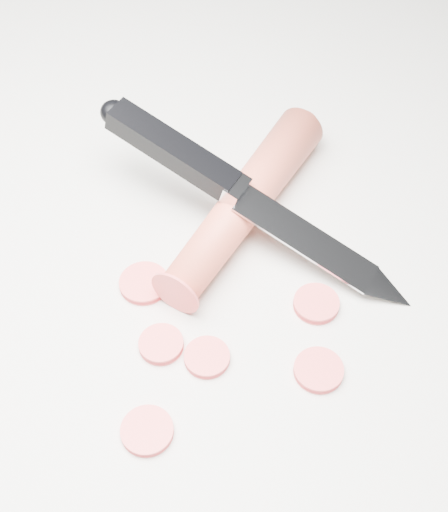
{
  "coord_description": "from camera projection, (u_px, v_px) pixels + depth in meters",
  "views": [
    {
      "loc": [
        -0.0,
        -0.3,
        0.43
      ],
      "look_at": [
        0.02,
        0.02,
        0.02
      ],
      "focal_mm": 50.0,
      "sensor_mm": 36.0,
      "label": 1
    }
  ],
  "objects": [
    {
      "name": "kitchen_knife",
      "position": [
        254.0,
        198.0,
        0.53
      ],
      "size": [
        0.24,
        0.18,
        0.08
      ],
      "primitive_type": null,
      "color": "#BABCC1",
      "rests_on": "ground"
    },
    {
      "name": "carrot_slice_3",
      "position": [
        161.0,
        344.0,
        0.49
      ],
      "size": [
        0.03,
        0.03,
        0.01
      ],
      "primitive_type": "cylinder",
      "color": "#F14847",
      "rests_on": "ground"
    },
    {
      "name": "carrot_slice_4",
      "position": [
        144.0,
        283.0,
        0.52
      ],
      "size": [
        0.04,
        0.04,
        0.01
      ],
      "primitive_type": "cylinder",
      "color": "#F14847",
      "rests_on": "ground"
    },
    {
      "name": "carrot_slice_0",
      "position": [
        316.0,
        304.0,
        0.51
      ],
      "size": [
        0.03,
        0.03,
        0.01
      ],
      "primitive_type": "cylinder",
      "color": "#F14847",
      "rests_on": "ground"
    },
    {
      "name": "carrot",
      "position": [
        245.0,
        202.0,
        0.55
      ],
      "size": [
        0.14,
        0.18,
        0.03
      ],
      "primitive_type": "cylinder",
      "rotation": [
        1.57,
        0.0,
        -0.61
      ],
      "color": "#D84A34",
      "rests_on": "ground"
    },
    {
      "name": "carrot_slice_2",
      "position": [
        319.0,
        370.0,
        0.48
      ],
      "size": [
        0.03,
        0.03,
        0.01
      ],
      "primitive_type": "cylinder",
      "color": "#F14847",
      "rests_on": "ground"
    },
    {
      "name": "carrot_slice_1",
      "position": [
        147.0,
        431.0,
        0.45
      ],
      "size": [
        0.03,
        0.03,
        0.01
      ],
      "primitive_type": "cylinder",
      "color": "#F14847",
      "rests_on": "ground"
    },
    {
      "name": "ground",
      "position": [
        195.0,
        293.0,
        0.52
      ],
      "size": [
        2.4,
        2.4,
        0.0
      ],
      "primitive_type": "plane",
      "color": "silver",
      "rests_on": "ground"
    },
    {
      "name": "carrot_slice_5",
      "position": [
        207.0,
        357.0,
        0.49
      ],
      "size": [
        0.03,
        0.03,
        0.01
      ],
      "primitive_type": "cylinder",
      "color": "#F14847",
      "rests_on": "ground"
    }
  ]
}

